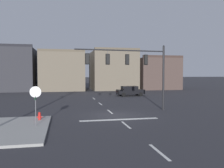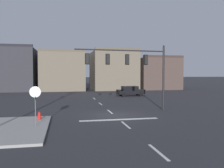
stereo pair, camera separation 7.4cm
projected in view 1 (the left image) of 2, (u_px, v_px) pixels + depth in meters
ground_plane at (114, 115)px, 20.99m from camera, size 400.00×400.00×0.00m
sidewalk_near_corner at (9, 129)px, 15.47m from camera, size 5.00×8.00×0.15m
stop_bar_paint at (120, 120)px, 19.03m from camera, size 6.40×0.50×0.01m
lane_centreline at (110, 112)px, 22.95m from camera, size 0.16×26.40×0.01m
signal_mast_near_side at (134, 64)px, 22.95m from camera, size 8.96×0.80×6.50m
stop_sign at (35, 96)px, 16.10m from camera, size 0.76×0.64×2.83m
car_lot_nearside at (130, 91)px, 38.61m from camera, size 4.56×2.19×1.61m
fire_hydrant at (39, 117)px, 18.19m from camera, size 0.40×0.30×0.75m
building_row at (81, 71)px, 53.48m from camera, size 40.31×13.81×9.31m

